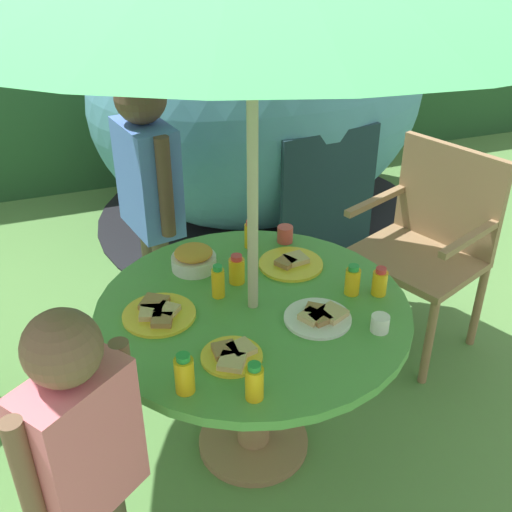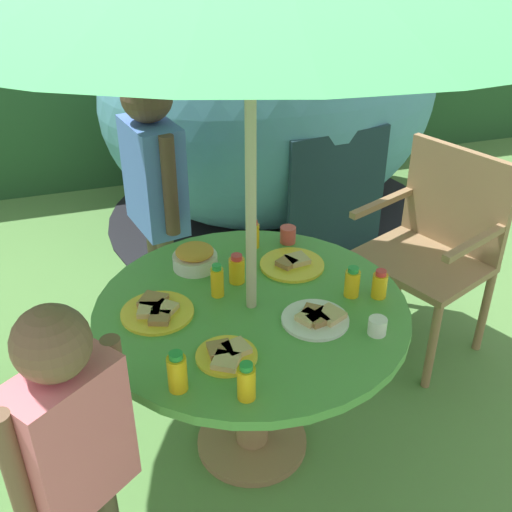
% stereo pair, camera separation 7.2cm
% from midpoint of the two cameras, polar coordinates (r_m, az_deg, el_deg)
% --- Properties ---
extents(ground_plane, '(10.00, 10.00, 0.02)m').
position_cam_midpoint_polar(ground_plane, '(2.65, 0.45, -16.96)').
color(ground_plane, '#548442').
extents(hedge_backdrop, '(9.00, 0.70, 1.73)m').
position_cam_midpoint_polar(hedge_backdrop, '(4.91, -11.04, 17.54)').
color(hedge_backdrop, '#234C28').
rests_on(hedge_backdrop, ground_plane).
extents(garden_table, '(1.10, 1.10, 0.69)m').
position_cam_midpoint_polar(garden_table, '(2.27, 0.51, -7.56)').
color(garden_table, '#93704C').
rests_on(garden_table, ground_plane).
extents(wooden_chair, '(0.62, 0.67, 0.96)m').
position_cam_midpoint_polar(wooden_chair, '(2.99, 16.85, 1.48)').
color(wooden_chair, '#93704C').
rests_on(wooden_chair, ground_plane).
extents(dome_tent, '(2.53, 2.53, 1.68)m').
position_cam_midpoint_polar(dome_tent, '(3.98, 2.22, 14.47)').
color(dome_tent, teal).
rests_on(dome_tent, ground_plane).
extents(child_in_blue_shirt, '(0.25, 0.43, 1.31)m').
position_cam_midpoint_polar(child_in_blue_shirt, '(2.83, -8.62, 7.24)').
color(child_in_blue_shirt, brown).
rests_on(child_in_blue_shirt, ground_plane).
extents(child_in_pink_shirt, '(0.33, 0.30, 1.13)m').
position_cam_midpoint_polar(child_in_pink_shirt, '(1.74, -15.38, -15.77)').
color(child_in_pink_shirt, brown).
rests_on(child_in_pink_shirt, ground_plane).
extents(snack_bowl, '(0.17, 0.17, 0.09)m').
position_cam_midpoint_polar(snack_bowl, '(2.38, -4.76, -0.15)').
color(snack_bowl, white).
rests_on(snack_bowl, garden_table).
extents(plate_far_left, '(0.25, 0.25, 0.03)m').
position_cam_midpoint_polar(plate_far_left, '(2.40, 4.20, -0.73)').
color(plate_far_left, yellow).
rests_on(plate_far_left, garden_table).
extents(plate_mid_right, '(0.19, 0.19, 0.03)m').
position_cam_midpoint_polar(plate_mid_right, '(1.95, -1.61, -9.05)').
color(plate_mid_right, yellow).
rests_on(plate_mid_right, garden_table).
extents(plate_front_edge, '(0.25, 0.25, 0.03)m').
position_cam_midpoint_polar(plate_front_edge, '(2.16, -8.13, -5.02)').
color(plate_front_edge, yellow).
rests_on(plate_front_edge, garden_table).
extents(plate_near_left, '(0.23, 0.23, 0.03)m').
position_cam_midpoint_polar(plate_near_left, '(2.11, 6.56, -5.69)').
color(plate_near_left, white).
rests_on(plate_near_left, garden_table).
extents(juice_bottle_near_right, '(0.05, 0.05, 0.13)m').
position_cam_midpoint_polar(juice_bottle_near_right, '(2.20, -2.64, -2.33)').
color(juice_bottle_near_right, yellow).
rests_on(juice_bottle_near_right, garden_table).
extents(juice_bottle_far_right, '(0.05, 0.05, 0.12)m').
position_cam_midpoint_polar(juice_bottle_far_right, '(2.24, 9.74, -2.42)').
color(juice_bottle_far_right, yellow).
rests_on(juice_bottle_far_right, garden_table).
extents(juice_bottle_center_front, '(0.06, 0.06, 0.13)m').
position_cam_midpoint_polar(juice_bottle_center_front, '(1.83, -6.10, -10.58)').
color(juice_bottle_center_front, yellow).
rests_on(juice_bottle_center_front, garden_table).
extents(juice_bottle_center_back, '(0.05, 0.05, 0.12)m').
position_cam_midpoint_polar(juice_bottle_center_back, '(1.79, 0.29, -11.51)').
color(juice_bottle_center_back, yellow).
rests_on(juice_bottle_center_back, garden_table).
extents(juice_bottle_mid_left, '(0.06, 0.06, 0.11)m').
position_cam_midpoint_polar(juice_bottle_mid_left, '(2.28, -0.87, -1.24)').
color(juice_bottle_mid_left, yellow).
rests_on(juice_bottle_mid_left, garden_table).
extents(juice_bottle_back_edge, '(0.05, 0.05, 0.12)m').
position_cam_midpoint_polar(juice_bottle_back_edge, '(2.50, 0.56, 1.97)').
color(juice_bottle_back_edge, yellow).
rests_on(juice_bottle_back_edge, garden_table).
extents(juice_bottle_spot_a, '(0.05, 0.05, 0.11)m').
position_cam_midpoint_polar(juice_bottle_spot_a, '(2.25, 12.18, -2.59)').
color(juice_bottle_spot_a, yellow).
rests_on(juice_bottle_spot_a, garden_table).
extents(cup_near, '(0.06, 0.06, 0.07)m').
position_cam_midpoint_polar(cup_near, '(2.55, 3.76, 1.95)').
color(cup_near, '#E04C47').
rests_on(cup_near, garden_table).
extents(cup_far, '(0.06, 0.06, 0.06)m').
position_cam_midpoint_polar(cup_far, '(2.08, 12.06, -6.34)').
color(cup_far, white).
rests_on(cup_far, garden_table).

